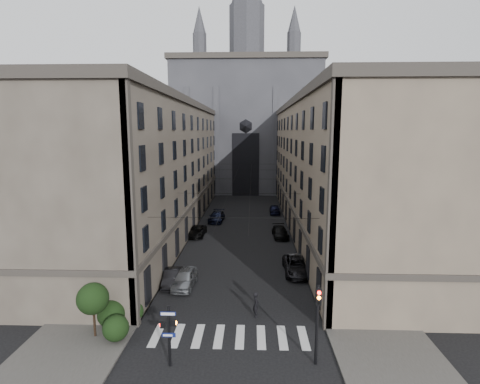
# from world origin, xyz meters

# --- Properties ---
(ground) EXTENTS (260.00, 260.00, 0.00)m
(ground) POSITION_xyz_m (0.00, 0.00, 0.00)
(ground) COLOR black
(ground) RESTS_ON ground
(sidewalk_left) EXTENTS (7.00, 80.00, 0.15)m
(sidewalk_left) POSITION_xyz_m (-10.50, 36.00, 0.07)
(sidewalk_left) COLOR #383533
(sidewalk_left) RESTS_ON ground
(sidewalk_right) EXTENTS (7.00, 80.00, 0.15)m
(sidewalk_right) POSITION_xyz_m (10.50, 36.00, 0.07)
(sidewalk_right) COLOR #383533
(sidewalk_right) RESTS_ON ground
(zebra_crossing) EXTENTS (11.00, 3.20, 0.01)m
(zebra_crossing) POSITION_xyz_m (0.00, 5.00, 0.01)
(zebra_crossing) COLOR beige
(zebra_crossing) RESTS_ON ground
(building_left) EXTENTS (13.60, 60.60, 18.85)m
(building_left) POSITION_xyz_m (-13.44, 36.00, 9.34)
(building_left) COLOR #473F36
(building_left) RESTS_ON ground
(building_right) EXTENTS (13.60, 60.60, 18.85)m
(building_right) POSITION_xyz_m (13.44, 36.00, 9.34)
(building_right) COLOR brown
(building_right) RESTS_ON ground
(gothic_tower) EXTENTS (35.00, 23.00, 58.00)m
(gothic_tower) POSITION_xyz_m (0.00, 74.96, 17.80)
(gothic_tower) COLOR #2D2D33
(gothic_tower) RESTS_ON ground
(pedestrian_signal_left) EXTENTS (1.02, 0.38, 4.00)m
(pedestrian_signal_left) POSITION_xyz_m (-3.51, 1.50, 2.32)
(pedestrian_signal_left) COLOR black
(pedestrian_signal_left) RESTS_ON ground
(traffic_light_right) EXTENTS (0.34, 0.50, 5.20)m
(traffic_light_right) POSITION_xyz_m (5.60, 1.92, 3.29)
(traffic_light_right) COLOR black
(traffic_light_right) RESTS_ON ground
(shrub_cluster) EXTENTS (3.90, 4.40, 3.90)m
(shrub_cluster) POSITION_xyz_m (-8.72, 5.01, 1.80)
(shrub_cluster) COLOR black
(shrub_cluster) RESTS_ON sidewalk_left
(tram_wires) EXTENTS (14.00, 60.00, 0.43)m
(tram_wires) POSITION_xyz_m (0.00, 35.63, 7.25)
(tram_wires) COLOR black
(tram_wires) RESTS_ON ground
(car_left_near) EXTENTS (2.11, 4.78, 1.60)m
(car_left_near) POSITION_xyz_m (-4.74, 13.50, 0.80)
(car_left_near) COLOR gray
(car_left_near) RESTS_ON ground
(car_left_midnear) EXTENTS (1.81, 4.43, 1.43)m
(car_left_midnear) POSITION_xyz_m (-6.01, 13.92, 0.71)
(car_left_midnear) COLOR black
(car_left_midnear) RESTS_ON ground
(car_left_midfar) EXTENTS (2.52, 5.14, 1.41)m
(car_left_midfar) POSITION_xyz_m (-6.20, 30.55, 0.70)
(car_left_midfar) COLOR black
(car_left_midfar) RESTS_ON ground
(car_left_far) EXTENTS (2.52, 5.52, 1.56)m
(car_left_far) POSITION_xyz_m (-4.20, 39.18, 0.78)
(car_left_far) COLOR black
(car_left_far) RESTS_ON ground
(car_right_near) EXTENTS (1.49, 4.07, 1.33)m
(car_right_near) POSITION_xyz_m (6.18, 18.76, 0.67)
(car_right_near) COLOR slate
(car_right_near) RESTS_ON ground
(car_right_midnear) EXTENTS (2.71, 5.80, 1.61)m
(car_right_midnear) POSITION_xyz_m (6.20, 17.17, 0.80)
(car_right_midnear) COLOR black
(car_right_midnear) RESTS_ON ground
(car_right_midfar) EXTENTS (2.29, 5.06, 1.44)m
(car_right_midfar) POSITION_xyz_m (5.43, 30.41, 0.72)
(car_right_midfar) COLOR black
(car_right_midfar) RESTS_ON ground
(car_right_far) EXTENTS (1.84, 4.47, 1.52)m
(car_right_far) POSITION_xyz_m (5.53, 45.27, 0.76)
(car_right_far) COLOR black
(car_right_far) RESTS_ON ground
(pedestrian) EXTENTS (0.51, 0.75, 2.01)m
(pedestrian) POSITION_xyz_m (1.90, 8.00, 1.00)
(pedestrian) COLOR black
(pedestrian) RESTS_ON ground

